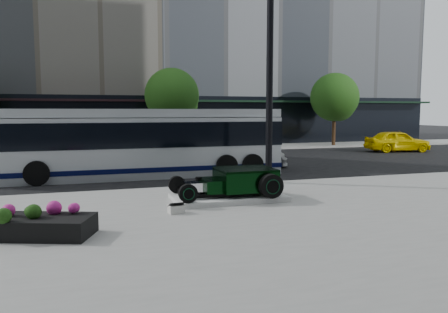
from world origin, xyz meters
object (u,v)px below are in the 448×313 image
object	(u,v)px
transit_bus	(143,142)
lamppost	(270,80)
flower_planter	(41,225)
hot_rod	(239,181)
yellow_taxi	(397,141)
white_sedan	(241,154)

from	to	relation	value
transit_bus	lamppost	bearing A→B (deg)	-42.87
lamppost	flower_planter	distance (m)	9.86
flower_planter	transit_bus	size ratio (longest dim) A/B	0.20
hot_rod	transit_bus	size ratio (longest dim) A/B	0.27
flower_planter	yellow_taxi	xyz separation A→B (m)	(21.72, 15.16, 0.37)
hot_rod	white_sedan	xyz separation A→B (m)	(2.99, 7.97, -0.01)
flower_planter	yellow_taxi	bearing A→B (deg)	34.91
lamppost	white_sedan	bearing A→B (deg)	81.07
white_sedan	transit_bus	bearing A→B (deg)	110.36
white_sedan	yellow_taxi	xyz separation A→B (m)	(13.27, 4.69, 0.06)
transit_bus	white_sedan	xyz separation A→B (m)	(5.06, 1.43, -0.80)
lamppost	flower_planter	xyz separation A→B (m)	(-7.61, -5.13, -3.63)
flower_planter	yellow_taxi	distance (m)	26.49
white_sedan	yellow_taxi	size ratio (longest dim) A/B	1.08
hot_rod	lamppost	distance (m)	4.74
flower_planter	transit_bus	bearing A→B (deg)	69.45
hot_rod	transit_bus	distance (m)	6.91
flower_planter	yellow_taxi	size ratio (longest dim) A/B	0.55
hot_rod	lamppost	world-z (taller)	lamppost
hot_rod	transit_bus	world-z (taller)	transit_bus
transit_bus	white_sedan	distance (m)	5.32
hot_rod	flower_planter	bearing A→B (deg)	-155.40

